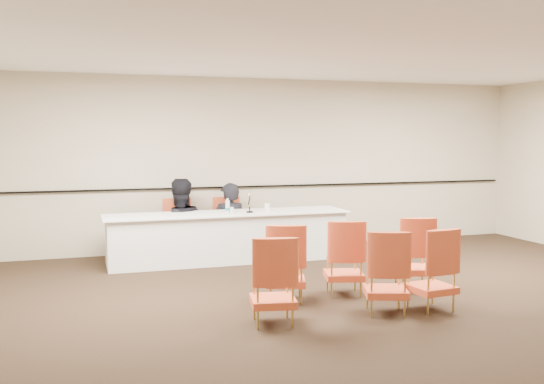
{
  "coord_description": "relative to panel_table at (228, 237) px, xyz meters",
  "views": [
    {
      "loc": [
        -3.14,
        -6.31,
        1.96
      ],
      "look_at": [
        -0.29,
        2.6,
        1.12
      ],
      "focal_mm": 40.0,
      "sensor_mm": 36.0,
      "label": 1
    }
  ],
  "objects": [
    {
      "name": "papers",
      "position": [
        0.56,
        -0.07,
        0.39
      ],
      "size": [
        0.37,
        0.34,
        0.0
      ],
      "primitive_type": "cube",
      "rotation": [
        0.0,
        0.0,
        0.51
      ],
      "color": "white",
      "rests_on": "panel_table"
    },
    {
      "name": "panel_table",
      "position": [
        0.0,
        0.0,
        0.0
      ],
      "size": [
        3.87,
        0.9,
        0.78
      ],
      "primitive_type": null,
      "rotation": [
        0.0,
        0.0,
        0.0
      ],
      "color": "silver",
      "rests_on": "ground"
    },
    {
      "name": "microphone",
      "position": [
        0.33,
        -0.1,
        0.54
      ],
      "size": [
        0.14,
        0.23,
        0.3
      ],
      "primitive_type": null,
      "rotation": [
        0.0,
        0.0,
        -0.16
      ],
      "color": "black",
      "rests_on": "panel_table"
    },
    {
      "name": "aud_chair_back_mid",
      "position": [
        1.0,
        -3.35,
        0.09
      ],
      "size": [
        0.64,
        0.64,
        0.95
      ],
      "primitive_type": null,
      "rotation": [
        0.0,
        0.0,
        -0.34
      ],
      "color": "#D34C25",
      "rests_on": "ground"
    },
    {
      "name": "panelist_main",
      "position": [
        0.16,
        0.57,
        -0.02
      ],
      "size": [
        0.62,
        0.4,
        1.69
      ],
      "primitive_type": "imported",
      "rotation": [
        0.0,
        0.0,
        3.14
      ],
      "color": "black",
      "rests_on": "ground"
    },
    {
      "name": "aud_chair_front_right",
      "position": [
        1.88,
        -2.45,
        0.09
      ],
      "size": [
        0.61,
        0.61,
        0.95
      ],
      "primitive_type": null,
      "rotation": [
        0.0,
        0.0,
        -0.25
      ],
      "color": "#D34C25",
      "rests_on": "ground"
    },
    {
      "name": "water_bottle",
      "position": [
        -0.02,
        -0.06,
        0.51
      ],
      "size": [
        0.08,
        0.08,
        0.24
      ],
      "primitive_type": null,
      "rotation": [
        0.0,
        0.0,
        0.09
      ],
      "color": "teal",
      "rests_on": "panel_table"
    },
    {
      "name": "drinking_glass",
      "position": [
        0.04,
        -0.11,
        0.44
      ],
      "size": [
        0.08,
        0.08,
        0.1
      ],
      "primitive_type": "cylinder",
      "rotation": [
        0.0,
        0.0,
        -0.35
      ],
      "color": "silver",
      "rests_on": "panel_table"
    },
    {
      "name": "panelist_second_chair",
      "position": [
        -0.69,
        0.57,
        0.09
      ],
      "size": [
        0.5,
        0.5,
        0.95
      ],
      "primitive_type": null,
      "rotation": [
        0.0,
        0.0,
        0.0
      ],
      "color": "#D34C25",
      "rests_on": "ground"
    },
    {
      "name": "aud_chair_front_mid",
      "position": [
        0.89,
        -2.46,
        0.09
      ],
      "size": [
        0.61,
        0.61,
        0.95
      ],
      "primitive_type": null,
      "rotation": [
        0.0,
        0.0,
        -0.26
      ],
      "color": "#D34C25",
      "rests_on": "ground"
    },
    {
      "name": "coffee_cup",
      "position": [
        0.63,
        -0.08,
        0.45
      ],
      "size": [
        0.1,
        0.1,
        0.13
      ],
      "primitive_type": "cylinder",
      "rotation": [
        0.0,
        0.0,
        -0.14
      ],
      "color": "white",
      "rests_on": "panel_table"
    },
    {
      "name": "panelist_main_chair",
      "position": [
        0.16,
        0.57,
        0.09
      ],
      "size": [
        0.5,
        0.5,
        0.95
      ],
      "primitive_type": null,
      "rotation": [
        0.0,
        0.0,
        0.0
      ],
      "color": "#D34C25",
      "rests_on": "ground"
    },
    {
      "name": "panelist_second",
      "position": [
        -0.69,
        0.57,
        0.0
      ],
      "size": [
        0.93,
        0.75,
        1.82
      ],
      "primitive_type": "imported",
      "rotation": [
        0.0,
        0.0,
        3.21
      ],
      "color": "black",
      "rests_on": "ground"
    },
    {
      "name": "floor",
      "position": [
        0.9,
        -2.98,
        -0.39
      ],
      "size": [
        10.0,
        10.0,
        0.0
      ],
      "primitive_type": "plane",
      "color": "black",
      "rests_on": "ground"
    },
    {
      "name": "wall_rail",
      "position": [
        0.9,
        0.98,
        0.71
      ],
      "size": [
        9.8,
        0.04,
        0.03
      ],
      "primitive_type": "cube",
      "color": "black",
      "rests_on": "wall_back"
    },
    {
      "name": "wall_back",
      "position": [
        0.9,
        1.02,
        1.11
      ],
      "size": [
        10.0,
        0.04,
        3.0
      ],
      "primitive_type": "cube",
      "color": "#B5AE8E",
      "rests_on": "ground"
    },
    {
      "name": "aud_chair_front_left",
      "position": [
        0.09,
        -2.55,
        0.09
      ],
      "size": [
        0.63,
        0.63,
        0.95
      ],
      "primitive_type": null,
      "rotation": [
        0.0,
        0.0,
        -0.3
      ],
      "color": "#D34C25",
      "rests_on": "ground"
    },
    {
      "name": "aud_chair_back_left",
      "position": [
        -0.32,
        -3.34,
        0.09
      ],
      "size": [
        0.58,
        0.58,
        0.95
      ],
      "primitive_type": null,
      "rotation": [
        0.0,
        0.0,
        -0.18
      ],
      "color": "#D34C25",
      "rests_on": "ground"
    },
    {
      "name": "aud_chair_back_right",
      "position": [
        1.56,
        -3.38,
        0.09
      ],
      "size": [
        0.56,
        0.56,
        0.95
      ],
      "primitive_type": null,
      "rotation": [
        0.0,
        0.0,
        0.12
      ],
      "color": "#D34C25",
      "rests_on": "ground"
    },
    {
      "name": "ceiling",
      "position": [
        0.9,
        -2.98,
        2.61
      ],
      "size": [
        10.0,
        10.0,
        0.0
      ],
      "primitive_type": "plane",
      "rotation": [
        3.14,
        0.0,
        0.0
      ],
      "color": "white",
      "rests_on": "ground"
    }
  ]
}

